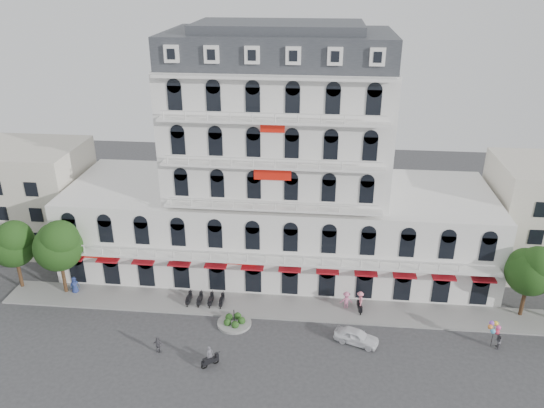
{
  "coord_description": "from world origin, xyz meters",
  "views": [
    {
      "loc": [
        4.52,
        -34.01,
        30.56
      ],
      "look_at": [
        0.14,
        10.0,
        10.68
      ],
      "focal_mm": 35.0,
      "sensor_mm": 36.0,
      "label": 1
    }
  ],
  "objects_px": {
    "rider_center": "(360,301)",
    "rider_west": "(210,358)",
    "balloon_vendor": "(496,335)",
    "parked_car": "(356,336)"
  },
  "relations": [
    {
      "from": "parked_car",
      "to": "rider_center",
      "type": "bearing_deg",
      "value": 12.83
    },
    {
      "from": "rider_west",
      "to": "balloon_vendor",
      "type": "relative_size",
      "value": 0.82
    },
    {
      "from": "rider_west",
      "to": "balloon_vendor",
      "type": "xyz_separation_m",
      "value": [
        24.3,
        4.8,
        0.44
      ]
    },
    {
      "from": "rider_center",
      "to": "rider_west",
      "type": "bearing_deg",
      "value": -60.01
    },
    {
      "from": "balloon_vendor",
      "to": "rider_center",
      "type": "bearing_deg",
      "value": 160.07
    },
    {
      "from": "parked_car",
      "to": "balloon_vendor",
      "type": "height_order",
      "value": "balloon_vendor"
    },
    {
      "from": "rider_west",
      "to": "rider_center",
      "type": "bearing_deg",
      "value": -5.0
    },
    {
      "from": "rider_center",
      "to": "balloon_vendor",
      "type": "relative_size",
      "value": 0.92
    },
    {
      "from": "parked_car",
      "to": "rider_west",
      "type": "bearing_deg",
      "value": 128.26
    },
    {
      "from": "parked_car",
      "to": "rider_center",
      "type": "relative_size",
      "value": 1.74
    }
  ]
}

